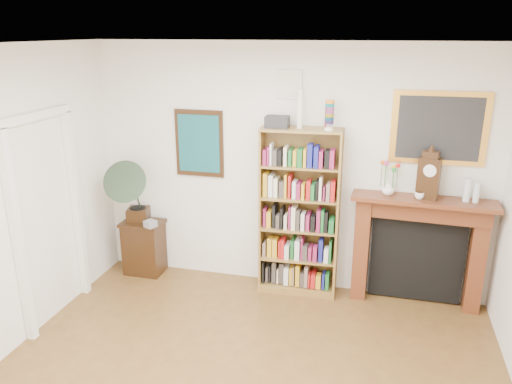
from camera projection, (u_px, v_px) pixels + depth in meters
room at (217, 267)px, 3.32m from camera, size 4.51×5.01×2.81m
door_casing at (47, 202)px, 4.99m from camera, size 0.08×1.02×2.17m
teal_poster at (199, 143)px, 5.77m from camera, size 0.58×0.04×0.78m
small_picture at (290, 84)px, 5.30m from camera, size 0.26×0.04×0.30m
gilt_painting at (439, 128)px, 5.06m from camera, size 0.95×0.04×0.75m
bookshelf at (299, 204)px, 5.52m from camera, size 0.90×0.36×2.20m
side_cabinet at (144, 247)px, 6.18m from camera, size 0.50×0.36×0.67m
fireplace at (419, 241)px, 5.38m from camera, size 1.48×0.41×1.24m
gramophone at (131, 188)px, 5.87m from camera, size 0.62×0.71×0.81m
cd_stack at (150, 224)px, 5.91m from camera, size 0.16×0.16×0.08m
mantel_clock at (429, 176)px, 5.09m from camera, size 0.24×0.17×0.50m
flower_vase at (388, 188)px, 5.26m from camera, size 0.17×0.17×0.14m
teacup at (419, 196)px, 5.13m from camera, size 0.12×0.12×0.08m
bottle_left at (467, 190)px, 5.04m from camera, size 0.07×0.07×0.24m
bottle_right at (477, 193)px, 5.02m from camera, size 0.06×0.06×0.20m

